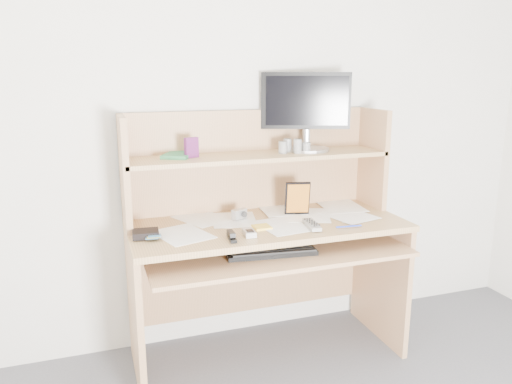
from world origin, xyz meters
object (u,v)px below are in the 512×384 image
object	(u,v)px
tv_remote	(312,225)
monitor	(306,109)
desk	(263,228)
game_case	(297,198)
keyboard	(271,251)

from	to	relation	value
tv_remote	monitor	bearing A→B (deg)	81.22
desk	game_case	distance (m)	0.24
desk	monitor	bearing A→B (deg)	23.17
tv_remote	keyboard	bearing A→B (deg)	-164.26
game_case	monitor	xyz separation A→B (m)	(0.10, 0.14, 0.46)
tv_remote	game_case	world-z (taller)	game_case
desk	tv_remote	bearing A→B (deg)	-51.89
desk	monitor	size ratio (longest dim) A/B	3.00
desk	keyboard	bearing A→B (deg)	-100.87
desk	tv_remote	size ratio (longest dim) A/B	7.80
desk	game_case	size ratio (longest dim) A/B	7.62
keyboard	game_case	bearing A→B (deg)	51.54
keyboard	desk	bearing A→B (deg)	85.80
keyboard	tv_remote	xyz separation A→B (m)	(0.23, 0.03, 0.10)
desk	tv_remote	xyz separation A→B (m)	(0.18, -0.23, 0.07)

